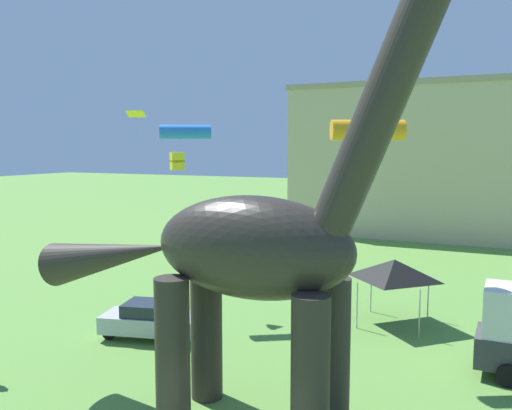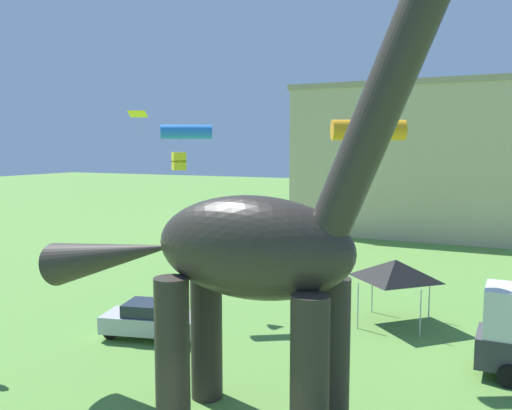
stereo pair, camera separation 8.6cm
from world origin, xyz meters
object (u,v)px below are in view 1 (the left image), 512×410
festival_canopy_tent (394,269)px  kite_far_right (370,130)px  kite_apex (177,161)px  dinosaur_sculpture (250,247)px  kite_near_high (186,132)px  parked_sedan_left (152,320)px  kite_near_low (136,114)px

festival_canopy_tent → kite_far_right: size_ratio=1.10×
kite_far_right → kite_apex: 24.90m
dinosaur_sculpture → festival_canopy_tent: size_ratio=4.63×
kite_near_high → parked_sedan_left: bearing=-76.5°
kite_far_right → parked_sedan_left: bearing=-167.5°
kite_far_right → kite_near_low: (-22.69, 15.59, 2.00)m
kite_near_high → kite_near_low: kite_near_low is taller
parked_sedan_left → kite_far_right: kite_far_right is taller
dinosaur_sculpture → parked_sedan_left: 9.42m
kite_far_right → kite_near_low: bearing=145.5°
kite_near_high → kite_far_right: 10.08m
dinosaur_sculpture → kite_apex: bearing=138.8°
dinosaur_sculpture → kite_far_right: 7.65m
festival_canopy_tent → kite_near_low: kite_near_low is taller
festival_canopy_tent → kite_far_right: (-0.25, -4.33, 6.18)m
parked_sedan_left → kite_apex: kite_apex is taller
kite_near_high → kite_apex: kite_near_high is taller
parked_sedan_left → kite_near_low: 24.53m
festival_canopy_tent → kite_far_right: bearing=-93.3°
festival_canopy_tent → kite_apex: bearing=148.9°
parked_sedan_left → kite_far_right: (8.65, 1.92, 7.92)m
dinosaur_sculpture → kite_near_high: size_ratio=5.65×
parked_sedan_left → kite_near_low: (-14.04, 17.51, 9.91)m
kite_near_high → dinosaur_sculpture: bearing=-49.2°
kite_far_right → kite_apex: (-19.04, 15.95, -1.76)m
parked_sedan_left → festival_canopy_tent: (8.90, 6.25, 1.74)m
kite_apex → kite_far_right: bearing=-39.9°
kite_apex → kite_near_high: bearing=-55.1°
dinosaur_sculpture → parked_sedan_left: size_ratio=3.23×
kite_near_high → kite_apex: (-9.31, 13.35, -1.85)m
parked_sedan_left → kite_far_right: 11.88m
kite_far_right → kite_near_low: size_ratio=1.50×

